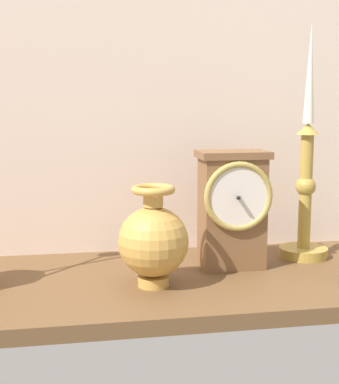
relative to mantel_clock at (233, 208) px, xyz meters
The scene contains 5 objects.
ground_plane 18.13cm from the mantel_clock, 166.30° to the right, with size 100.00×36.00×2.40cm, color brown.
back_wall 29.96cm from the mantel_clock, 131.52° to the left, with size 120.00×2.00×65.00cm, color beige.
mantel_clock is the anchor object (origin of this frame).
candlestick_tall_left 15.52cm from the mantel_clock, 15.18° to the left, with size 8.84×8.84×41.93cm.
brass_vase_bulbous 16.84cm from the mantel_clock, 153.11° to the right, with size 10.89×10.89×15.73cm.
Camera 1 is at (-13.88, -88.22, 28.43)cm, focal length 53.31 mm.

